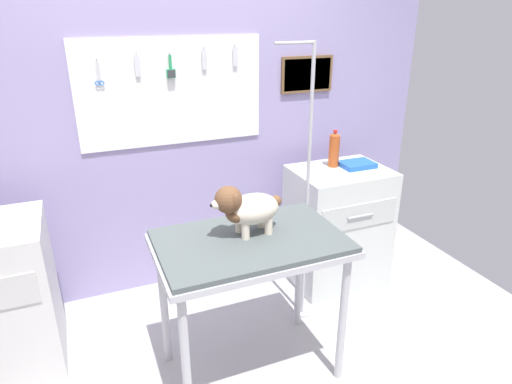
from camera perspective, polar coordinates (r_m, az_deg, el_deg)
The scene contains 7 objects.
rear_wall_panel at distance 3.21m, azimuth -10.45°, elevation 7.30°, with size 4.00×0.11×2.30m.
grooming_table at distance 2.39m, azimuth -0.69°, elevation -7.83°, with size 0.99×0.63×0.86m.
grooming_arm at distance 2.82m, azimuth 6.35°, elevation -1.22°, with size 0.30×0.11×1.81m.
dog at distance 2.32m, azimuth -1.28°, elevation -2.02°, with size 0.40×0.19×0.29m.
cabinet_right at distance 3.45m, azimuth 10.29°, elevation -4.26°, with size 0.68×0.54×0.90m.
soda_bottle at distance 3.30m, azimuth 9.90°, elevation 5.33°, with size 0.08×0.08×0.27m.
supply_tray at distance 3.36m, azimuth 12.73°, elevation 3.44°, with size 0.24×0.18×0.04m.
Camera 1 is at (-0.63, -1.77, 1.97)m, focal length 31.45 mm.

